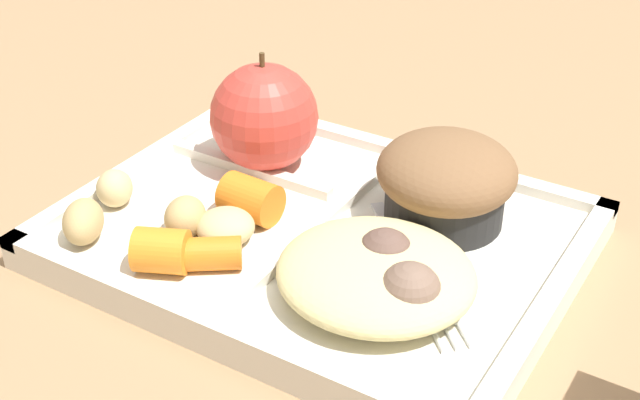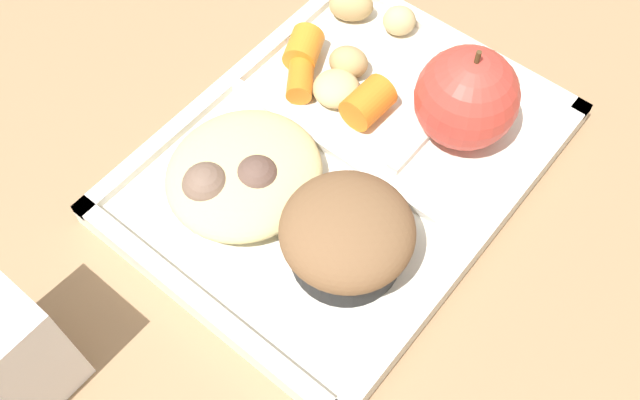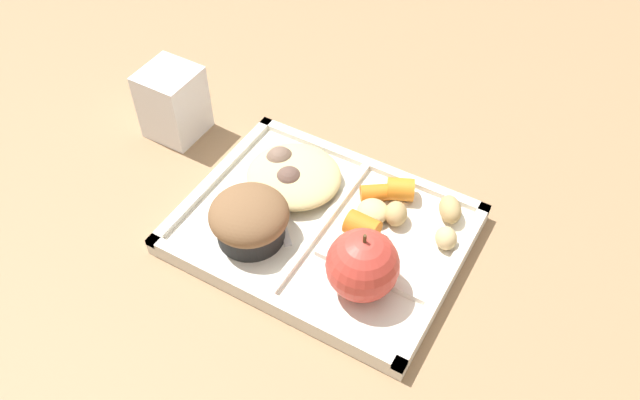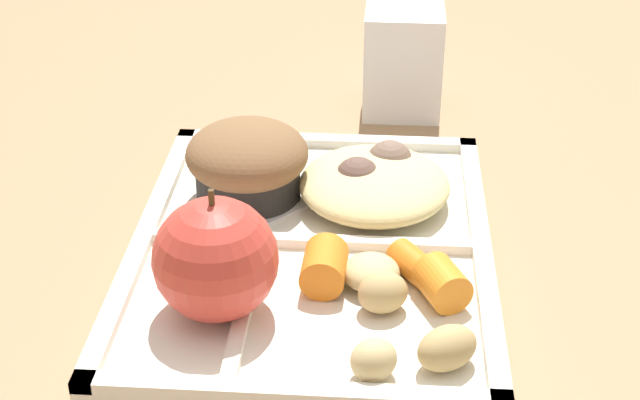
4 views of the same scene
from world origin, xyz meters
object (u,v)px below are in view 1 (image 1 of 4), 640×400
object	(u,v)px
lunch_tray	(319,237)
green_apple	(264,117)
plastic_fork	(419,279)
bran_muffin	(446,181)

from	to	relation	value
lunch_tray	green_apple	xyz separation A→B (m)	(-0.07, 0.05, 0.04)
plastic_fork	green_apple	bearing A→B (deg)	156.32
bran_muffin	lunch_tray	bearing A→B (deg)	-141.03
green_apple	plastic_fork	xyz separation A→B (m)	(0.15, -0.07, -0.04)
bran_muffin	plastic_fork	world-z (taller)	bran_muffin
lunch_tray	plastic_fork	distance (m)	0.08
lunch_tray	bran_muffin	world-z (taller)	bran_muffin
lunch_tray	green_apple	bearing A→B (deg)	146.12
lunch_tray	green_apple	distance (m)	0.10
plastic_fork	lunch_tray	bearing A→B (deg)	167.91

